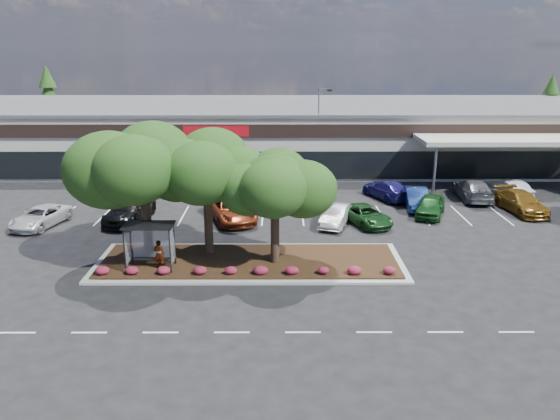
{
  "coord_description": "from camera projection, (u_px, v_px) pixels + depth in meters",
  "views": [
    {
      "loc": [
        -0.29,
        -25.8,
        12.38
      ],
      "look_at": [
        -0.21,
        6.34,
        2.6
      ],
      "focal_mm": 35.0,
      "sensor_mm": 36.0,
      "label": 1
    }
  ],
  "objects": [
    {
      "name": "ground",
      "position": [
        284.0,
        293.0,
        28.29
      ],
      "size": [
        160.0,
        160.0,
        0.0
      ],
      "primitive_type": "plane",
      "color": "black",
      "rests_on": "ground"
    },
    {
      "name": "retail_store",
      "position": [
        282.0,
        132.0,
        59.81
      ],
      "size": [
        80.4,
        25.2,
        6.25
      ],
      "color": "beige",
      "rests_on": "ground"
    },
    {
      "name": "landscape_island",
      "position": [
        250.0,
        262.0,
        32.07
      ],
      "size": [
        18.0,
        6.0,
        0.26
      ],
      "color": "#ADADA7",
      "rests_on": "ground"
    },
    {
      "name": "lane_markings",
      "position": [
        281.0,
        228.0,
        38.26
      ],
      "size": [
        33.12,
        20.06,
        0.01
      ],
      "color": "silver",
      "rests_on": "ground"
    },
    {
      "name": "shrub_row",
      "position": [
        248.0,
        270.0,
        29.95
      ],
      "size": [
        17.0,
        0.8,
        0.5
      ],
      "primitive_type": null,
      "color": "maroon",
      "rests_on": "landscape_island"
    },
    {
      "name": "bus_shelter",
      "position": [
        150.0,
        233.0,
        30.42
      ],
      "size": [
        2.75,
        1.55,
        2.59
      ],
      "color": "black",
      "rests_on": "landscape_island"
    },
    {
      "name": "island_tree_west",
      "position": [
        145.0,
        193.0,
        31.35
      ],
      "size": [
        7.2,
        7.2,
        7.89
      ],
      "primitive_type": null,
      "color": "#203D14",
      "rests_on": "landscape_island"
    },
    {
      "name": "island_tree_mid",
      "position": [
        207.0,
        194.0,
        32.11
      ],
      "size": [
        6.6,
        6.6,
        7.32
      ],
      "primitive_type": null,
      "color": "#203D14",
      "rests_on": "landscape_island"
    },
    {
      "name": "island_tree_east",
      "position": [
        275.0,
        208.0,
        30.8
      ],
      "size": [
        5.8,
        5.8,
        6.5
      ],
      "primitive_type": null,
      "color": "#203D14",
      "rests_on": "landscape_island"
    },
    {
      "name": "conifer_north_west",
      "position": [
        50.0,
        104.0,
        70.77
      ],
      "size": [
        4.4,
        4.4,
        10.0
      ],
      "primitive_type": "cone",
      "color": "#203D14",
      "rests_on": "ground"
    },
    {
      "name": "conifer_north_east",
      "position": [
        549.0,
        109.0,
        69.15
      ],
      "size": [
        3.96,
        3.96,
        9.0
      ],
      "primitive_type": "cone",
      "color": "#203D14",
      "rests_on": "ground"
    },
    {
      "name": "person_waiting",
      "position": [
        159.0,
        254.0,
        30.61
      ],
      "size": [
        0.64,
        0.45,
        1.66
      ],
      "primitive_type": "imported",
      "rotation": [
        0.0,
        0.0,
        3.05
      ],
      "color": "#594C47",
      "rests_on": "landscape_island"
    },
    {
      "name": "light_pole",
      "position": [
        319.0,
        140.0,
        51.02
      ],
      "size": [
        1.43,
        0.68,
        8.59
      ],
      "rotation": [
        0.0,
        0.0,
        -0.24
      ],
      "color": "#ADADA7",
      "rests_on": "ground"
    },
    {
      "name": "car_0",
      "position": [
        41.0,
        217.0,
        38.57
      ],
      "size": [
        3.5,
        5.42,
        1.39
      ],
      "primitive_type": "imported",
      "rotation": [
        0.0,
        0.0,
        -0.26
      ],
      "color": "silver",
      "rests_on": "ground"
    },
    {
      "name": "car_1",
      "position": [
        130.0,
        209.0,
        39.76
      ],
      "size": [
        3.26,
        6.11,
        1.68
      ],
      "primitive_type": "imported",
      "rotation": [
        0.0,
        0.0,
        -0.16
      ],
      "color": "black",
      "rests_on": "ground"
    },
    {
      "name": "car_2",
      "position": [
        231.0,
        209.0,
        39.86
      ],
      "size": [
        4.65,
        6.61,
        1.68
      ],
      "primitive_type": "imported",
      "rotation": [
        0.0,
        0.0,
        0.34
      ],
      "color": "maroon",
      "rests_on": "ground"
    },
    {
      "name": "car_3",
      "position": [
        239.0,
        199.0,
        42.92
      ],
      "size": [
        3.23,
        5.49,
        1.43
      ],
      "primitive_type": "imported",
      "rotation": [
        0.0,
        0.0,
        0.17
      ],
      "color": "#124121",
      "rests_on": "ground"
    },
    {
      "name": "car_4",
      "position": [
        336.0,
        215.0,
        38.82
      ],
      "size": [
        2.83,
        4.63,
        1.44
      ],
      "primitive_type": "imported",
      "rotation": [
        0.0,
        0.0,
        -0.32
      ],
      "color": "#B6B6B6",
      "rests_on": "ground"
    },
    {
      "name": "car_5",
      "position": [
        366.0,
        215.0,
        39.03
      ],
      "size": [
        3.96,
        5.3,
        1.34
      ],
      "primitive_type": "imported",
      "rotation": [
        0.0,
        0.0,
        0.41
      ],
      "color": "#1B481C",
      "rests_on": "ground"
    },
    {
      "name": "car_6",
      "position": [
        416.0,
        198.0,
        42.89
      ],
      "size": [
        2.17,
        4.9,
        1.56
      ],
      "primitive_type": "imported",
      "rotation": [
        0.0,
        0.0,
        -0.11
      ],
      "color": "navy",
      "rests_on": "ground"
    },
    {
      "name": "car_7",
      "position": [
        431.0,
        206.0,
        40.95
      ],
      "size": [
        3.4,
        4.9,
        1.55
      ],
      "primitive_type": "imported",
      "rotation": [
        0.0,
        0.0,
        -0.39
      ],
      "color": "#194E1C",
      "rests_on": "ground"
    },
    {
      "name": "car_8",
      "position": [
        521.0,
        202.0,
        41.78
      ],
      "size": [
        2.86,
        5.65,
        1.57
      ],
      "primitive_type": "imported",
      "rotation": [
        0.0,
        0.0,
        0.12
      ],
      "color": "brown",
      "rests_on": "ground"
    },
    {
      "name": "car_9",
      "position": [
        159.0,
        183.0,
        48.06
      ],
      "size": [
        2.17,
        4.95,
        1.41
      ],
      "primitive_type": "imported",
      "rotation": [
        0.0,
        0.0,
        3.1
      ],
      "color": "brown",
      "rests_on": "ground"
    },
    {
      "name": "car_10",
      "position": [
        211.0,
        177.0,
        49.38
      ],
      "size": [
        2.63,
        5.84,
        1.66
      ],
      "primitive_type": "imported",
      "rotation": [
        0.0,
        0.0,
        3.09
      ],
      "color": "maroon",
      "rests_on": "ground"
    },
    {
      "name": "car_11",
      "position": [
        218.0,
        179.0,
        48.93
      ],
      "size": [
        2.14,
        4.82,
        1.61
      ],
      "primitive_type": "imported",
      "rotation": [
        0.0,
        0.0,
        3.09
      ],
      "color": "maroon",
      "rests_on": "ground"
    },
    {
      "name": "car_12",
      "position": [
        250.0,
        178.0,
        49.28
      ],
      "size": [
        2.93,
        4.95,
        1.58
      ],
      "primitive_type": "imported",
      "rotation": [
        0.0,
        0.0,
        3.38
      ],
      "color": "maroon",
      "rests_on": "ground"
    },
    {
      "name": "car_13",
      "position": [
        317.0,
        188.0,
        45.92
      ],
      "size": [
        2.65,
        4.81,
        1.55
      ],
      "primitive_type": "imported",
      "rotation": [
        0.0,
        0.0,
        2.95
      ],
      "color": "navy",
      "rests_on": "ground"
    },
    {
      "name": "car_15",
      "position": [
        387.0,
        190.0,
        45.53
      ],
      "size": [
        4.04,
        5.64,
        1.52
      ],
      "primitive_type": "imported",
      "rotation": [
        0.0,
        0.0,
        3.55
      ],
      "color": "navy",
      "rests_on": "ground"
    },
    {
      "name": "car_16",
      "position": [
        473.0,
        189.0,
        45.3
      ],
      "size": [
        2.65,
        5.88,
        1.67
      ],
      "primitive_type": "imported",
      "rotation": [
        0.0,
        0.0,
        3.09
      ],
      "color": "#56585D",
      "rests_on": "ground"
    },
    {
      "name": "car_17",
      "position": [
        509.0,
        189.0,
        45.76
      ],
      "size": [
        2.64,
        4.97,
        1.56
      ],
      "primitive_type": "imported",
      "rotation": [
        0.0,
        0.0,
        3.36
      ],
      "color": "#A4A8B0",
      "rests_on": "ground"
    }
  ]
}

